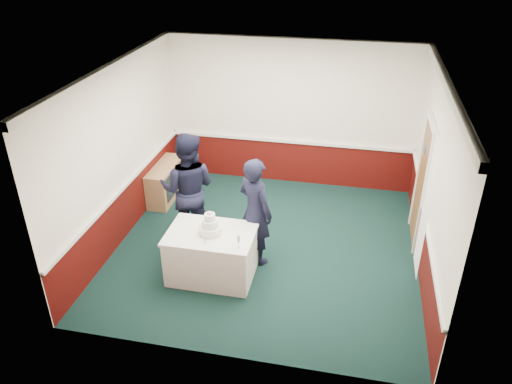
% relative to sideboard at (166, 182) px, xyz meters
% --- Properties ---
extents(ground, '(5.00, 5.00, 0.00)m').
position_rel_sideboard_xyz_m(ground, '(2.28, -1.29, -0.35)').
color(ground, black).
rests_on(ground, ground).
extents(room_shell, '(5.00, 5.00, 3.00)m').
position_rel_sideboard_xyz_m(room_shell, '(2.36, -0.68, 1.62)').
color(room_shell, white).
rests_on(room_shell, ground).
extents(sideboard, '(0.41, 1.20, 0.70)m').
position_rel_sideboard_xyz_m(sideboard, '(0.00, 0.00, 0.00)').
color(sideboard, '#9D754C').
rests_on(sideboard, ground).
extents(cake_table, '(1.32, 0.92, 0.79)m').
position_rel_sideboard_xyz_m(cake_table, '(1.59, -2.23, 0.05)').
color(cake_table, white).
rests_on(cake_table, ground).
extents(wedding_cake, '(0.35, 0.35, 0.36)m').
position_rel_sideboard_xyz_m(wedding_cake, '(1.59, -2.23, 0.55)').
color(wedding_cake, white).
rests_on(wedding_cake, cake_table).
extents(cake_knife, '(0.10, 0.21, 0.00)m').
position_rel_sideboard_xyz_m(cake_knife, '(1.56, -2.43, 0.44)').
color(cake_knife, silver).
rests_on(cake_knife, cake_table).
extents(champagne_flute, '(0.05, 0.05, 0.21)m').
position_rel_sideboard_xyz_m(champagne_flute, '(2.09, -2.51, 0.58)').
color(champagne_flute, silver).
rests_on(champagne_flute, cake_table).
extents(person_man, '(1.03, 0.84, 1.98)m').
position_rel_sideboard_xyz_m(person_man, '(0.95, -1.32, 0.64)').
color(person_man, black).
rests_on(person_man, ground).
extents(person_woman, '(0.79, 0.73, 1.81)m').
position_rel_sideboard_xyz_m(person_woman, '(2.16, -1.66, 0.55)').
color(person_woman, black).
rests_on(person_woman, ground).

